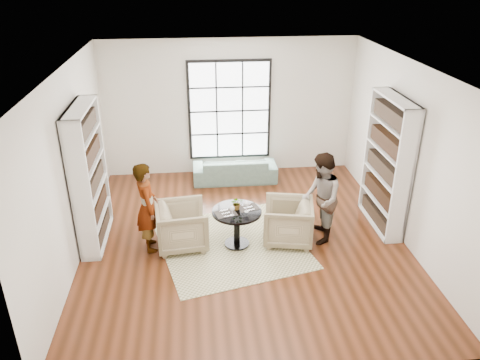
{
  "coord_description": "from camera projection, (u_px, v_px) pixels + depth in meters",
  "views": [
    {
      "loc": [
        -0.8,
        -6.93,
        4.46
      ],
      "look_at": [
        -0.04,
        0.4,
        0.97
      ],
      "focal_mm": 35.0,
      "sensor_mm": 36.0,
      "label": 1
    }
  ],
  "objects": [
    {
      "name": "rug",
      "position": [
        231.0,
        244.0,
        8.07
      ],
      "size": [
        2.81,
        2.81,
        0.01
      ],
      "primitive_type": "cube",
      "rotation": [
        0.0,
        0.0,
        0.24
      ],
      "color": "beige",
      "rests_on": "ground"
    },
    {
      "name": "person_left",
      "position": [
        147.0,
        207.0,
        7.66
      ],
      "size": [
        0.48,
        0.63,
        1.56
      ],
      "primitive_type": "imported",
      "rotation": [
        0.0,
        0.0,
        1.78
      ],
      "color": "gray",
      "rests_on": "ground"
    },
    {
      "name": "cutlery_left",
      "position": [
        226.0,
        213.0,
        7.69
      ],
      "size": [
        0.19,
        0.25,
        0.01
      ],
      "primitive_type": null,
      "rotation": [
        0.0,
        0.0,
        0.27
      ],
      "color": "silver",
      "rests_on": "placemat_left"
    },
    {
      "name": "wine_glass_left",
      "position": [
        232.0,
        209.0,
        7.59
      ],
      "size": [
        0.08,
        0.08,
        0.18
      ],
      "color": "silver",
      "rests_on": "pedestal_table"
    },
    {
      "name": "flower_centerpiece",
      "position": [
        237.0,
        203.0,
        7.79
      ],
      "size": [
        0.21,
        0.18,
        0.22
      ],
      "primitive_type": "imported",
      "rotation": [
        0.0,
        0.0,
        -0.04
      ],
      "color": "gray",
      "rests_on": "pedestal_table"
    },
    {
      "name": "sofa",
      "position": [
        235.0,
        169.0,
        10.31
      ],
      "size": [
        1.83,
        0.72,
        0.53
      ],
      "primitive_type": "imported",
      "rotation": [
        0.0,
        0.0,
        3.14
      ],
      "color": "slate",
      "rests_on": "ground"
    },
    {
      "name": "pedestal_table",
      "position": [
        237.0,
        220.0,
        7.86
      ],
      "size": [
        0.83,
        0.83,
        0.67
      ],
      "rotation": [
        0.0,
        0.0,
        0.27
      ],
      "color": "black",
      "rests_on": "ground"
    },
    {
      "name": "room_shell",
      "position": [
        241.0,
        162.0,
        8.17
      ],
      "size": [
        6.0,
        6.01,
        6.0
      ],
      "color": "silver",
      "rests_on": "ground"
    },
    {
      "name": "person_right",
      "position": [
        321.0,
        199.0,
        7.89
      ],
      "size": [
        0.69,
        0.84,
        1.6
      ],
      "primitive_type": "imported",
      "rotation": [
        0.0,
        0.0,
        -1.69
      ],
      "color": "gray",
      "rests_on": "ground"
    },
    {
      "name": "ground",
      "position": [
        244.0,
        239.0,
        8.22
      ],
      "size": [
        6.0,
        6.0,
        0.0
      ],
      "primitive_type": "plane",
      "color": "#5E2C16"
    },
    {
      "name": "placemat_left",
      "position": [
        226.0,
        213.0,
        7.69
      ],
      "size": [
        0.4,
        0.34,
        0.01
      ],
      "primitive_type": "cube",
      "rotation": [
        0.0,
        0.0,
        0.27
      ],
      "color": "black",
      "rests_on": "pedestal_table"
    },
    {
      "name": "placemat_right",
      "position": [
        248.0,
        207.0,
        7.88
      ],
      "size": [
        0.4,
        0.34,
        0.01
      ],
      "primitive_type": "cube",
      "rotation": [
        0.0,
        0.0,
        0.27
      ],
      "color": "black",
      "rests_on": "pedestal_table"
    },
    {
      "name": "cutlery_right",
      "position": [
        248.0,
        207.0,
        7.87
      ],
      "size": [
        0.19,
        0.25,
        0.01
      ],
      "primitive_type": null,
      "rotation": [
        0.0,
        0.0,
        0.27
      ],
      "color": "silver",
      "rests_on": "placemat_right"
    },
    {
      "name": "wine_glass_right",
      "position": [
        246.0,
        204.0,
        7.69
      ],
      "size": [
        0.09,
        0.09,
        0.2
      ],
      "color": "silver",
      "rests_on": "pedestal_table"
    },
    {
      "name": "armchair_right",
      "position": [
        288.0,
        222.0,
        8.02
      ],
      "size": [
        0.98,
        0.96,
        0.76
      ],
      "primitive_type": "imported",
      "rotation": [
        0.0,
        0.0,
        -1.78
      ],
      "color": "tan",
      "rests_on": "ground"
    },
    {
      "name": "armchair_left",
      "position": [
        182.0,
        226.0,
        7.89
      ],
      "size": [
        0.92,
        0.9,
        0.77
      ],
      "primitive_type": "imported",
      "rotation": [
        0.0,
        0.0,
        1.67
      ],
      "color": "tan",
      "rests_on": "ground"
    }
  ]
}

